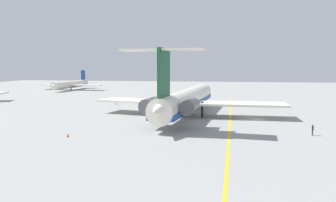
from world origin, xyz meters
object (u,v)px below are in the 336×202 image
object	(u,v)px
ground_crew_near_tail	(116,100)
safety_cone_nose	(158,101)
safety_cone_wingtip	(68,135)
airliner_far_right	(70,84)
ground_crew_near_nose	(313,128)
main_jetliner	(186,100)

from	to	relation	value
ground_crew_near_tail	safety_cone_nose	world-z (taller)	ground_crew_near_tail
safety_cone_wingtip	airliner_far_right	bearing A→B (deg)	25.63
ground_crew_near_nose	safety_cone_nose	size ratio (longest dim) A/B	3.12
main_jetliner	ground_crew_near_nose	size ratio (longest dim) A/B	26.20
ground_crew_near_tail	airliner_far_right	bearing A→B (deg)	118.43
ground_crew_near_nose	ground_crew_near_tail	size ratio (longest dim) A/B	0.95
main_jetliner	safety_cone_wingtip	size ratio (longest dim) A/B	81.84
ground_crew_near_tail	safety_cone_nose	size ratio (longest dim) A/B	3.30
ground_crew_near_tail	safety_cone_nose	distance (m)	13.10
airliner_far_right	safety_cone_nose	bearing A→B (deg)	54.33
airliner_far_right	safety_cone_wingtip	xyz separation A→B (m)	(-84.38, -40.47, -2.13)
airliner_far_right	safety_cone_wingtip	size ratio (longest dim) A/B	49.60
airliner_far_right	ground_crew_near_nose	bearing A→B (deg)	48.21
main_jetliner	safety_cone_nose	xyz separation A→B (m)	(26.53, 10.89, -3.30)
ground_crew_near_tail	safety_cone_wingtip	size ratio (longest dim) A/B	3.30
ground_crew_near_nose	airliner_far_right	bearing A→B (deg)	-56.82
ground_crew_near_tail	safety_cone_nose	xyz separation A→B (m)	(8.54, -9.90, -0.88)
main_jetliner	ground_crew_near_tail	world-z (taller)	main_jetliner
ground_crew_near_nose	main_jetliner	bearing A→B (deg)	-46.14
airliner_far_right	ground_crew_near_nose	xyz separation A→B (m)	(-77.59, -76.29, -1.31)
ground_crew_near_tail	safety_cone_wingtip	bearing A→B (deg)	-91.00
ground_crew_near_nose	ground_crew_near_tail	xyz separation A→B (m)	(32.33, 41.43, 0.06)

